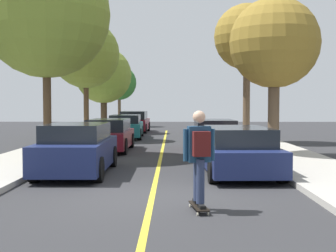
% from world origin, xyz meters
% --- Properties ---
extents(ground, '(80.00, 80.00, 0.00)m').
position_xyz_m(ground, '(0.00, 0.00, 0.00)').
color(ground, '#2D2D30').
extents(center_line, '(0.12, 39.20, 0.01)m').
position_xyz_m(center_line, '(0.00, 4.00, 0.00)').
color(center_line, gold).
rests_on(center_line, ground).
extents(parked_car_left_nearest, '(1.84, 4.20, 1.40)m').
position_xyz_m(parked_car_left_nearest, '(-2.22, 3.10, 0.69)').
color(parked_car_left_nearest, navy).
rests_on(parked_car_left_nearest, ground).
extents(parked_car_left_near, '(1.86, 4.18, 1.32)m').
position_xyz_m(parked_car_left_near, '(-2.22, 9.26, 0.66)').
color(parked_car_left_near, maroon).
rests_on(parked_car_left_near, ground).
extents(parked_car_left_far, '(1.99, 4.43, 1.33)m').
position_xyz_m(parked_car_left_far, '(-2.22, 16.20, 0.67)').
color(parked_car_left_far, '#196066').
rests_on(parked_car_left_far, ground).
extents(parked_car_left_farthest, '(2.04, 4.46, 1.45)m').
position_xyz_m(parked_car_left_farthest, '(-2.22, 21.82, 0.70)').
color(parked_car_left_farthest, maroon).
rests_on(parked_car_left_farthest, ground).
extents(parked_car_right_nearest, '(2.03, 4.63, 1.31)m').
position_xyz_m(parked_car_right_nearest, '(2.22, 3.16, 0.65)').
color(parked_car_right_nearest, navy).
rests_on(parked_car_right_nearest, ground).
extents(parked_car_right_near, '(1.96, 4.06, 1.28)m').
position_xyz_m(parked_car_right_near, '(2.22, 9.73, 0.64)').
color(parked_car_right_near, maroon).
rests_on(parked_car_right_near, ground).
extents(street_tree_left_nearest, '(4.60, 4.60, 7.33)m').
position_xyz_m(street_tree_left_nearest, '(-4.09, 6.84, 5.16)').
color(street_tree_left_nearest, '#4C3823').
rests_on(street_tree_left_nearest, sidewalk_left).
extents(street_tree_left_near, '(3.53, 3.53, 6.16)m').
position_xyz_m(street_tree_left_near, '(-4.09, 14.25, 4.52)').
color(street_tree_left_near, '#4C3823').
rests_on(street_tree_left_near, sidewalk_left).
extents(street_tree_left_far, '(3.67, 3.67, 5.52)m').
position_xyz_m(street_tree_left_far, '(-4.09, 20.34, 3.81)').
color(street_tree_left_far, '#3D2D1E').
rests_on(street_tree_left_far, sidewalk_left).
extents(street_tree_left_farthest, '(2.92, 2.92, 5.07)m').
position_xyz_m(street_tree_left_farthest, '(-4.09, 29.09, 3.73)').
color(street_tree_left_farthest, brown).
rests_on(street_tree_left_farthest, sidewalk_left).
extents(street_tree_right_nearest, '(3.24, 3.24, 5.62)m').
position_xyz_m(street_tree_right_nearest, '(4.09, 6.97, 4.11)').
color(street_tree_right_nearest, brown).
rests_on(street_tree_right_nearest, sidewalk_right).
extents(street_tree_right_near, '(3.24, 3.24, 6.72)m').
position_xyz_m(street_tree_right_near, '(4.09, 13.01, 5.20)').
color(street_tree_right_near, brown).
rests_on(street_tree_right_near, sidewalk_right).
extents(fire_hydrant, '(0.20, 0.20, 0.70)m').
position_xyz_m(fire_hydrant, '(-3.72, 7.39, 0.49)').
color(fire_hydrant, '#B2140F').
rests_on(fire_hydrant, sidewalk_left).
extents(skateboard, '(0.35, 0.86, 0.10)m').
position_xyz_m(skateboard, '(0.91, -1.28, 0.09)').
color(skateboard, black).
rests_on(skateboard, ground).
extents(skateboarder, '(0.59, 0.71, 1.72)m').
position_xyz_m(skateboarder, '(0.91, -1.32, 1.08)').
color(skateboarder, black).
rests_on(skateboarder, skateboard).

